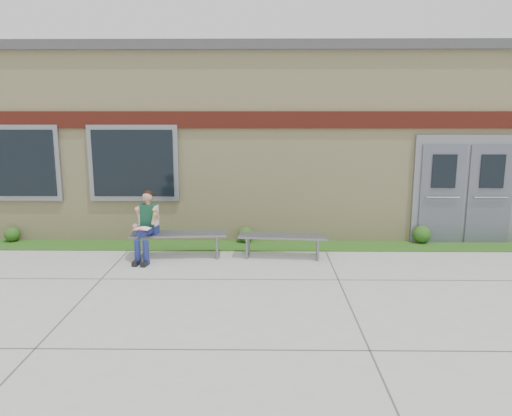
{
  "coord_description": "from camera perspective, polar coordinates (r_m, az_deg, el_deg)",
  "views": [
    {
      "loc": [
        -0.28,
        -7.49,
        2.81
      ],
      "look_at": [
        -0.4,
        1.7,
        0.99
      ],
      "focal_mm": 35.0,
      "sensor_mm": 36.0,
      "label": 1
    }
  ],
  "objects": [
    {
      "name": "bench_left",
      "position": [
        9.76,
        -8.78,
        -3.45
      ],
      "size": [
        1.86,
        0.64,
        0.47
      ],
      "rotation": [
        0.0,
        0.0,
        0.07
      ],
      "color": "slate",
      "rests_on": "ground"
    },
    {
      "name": "ground",
      "position": [
        8.0,
        2.75,
        -9.39
      ],
      "size": [
        80.0,
        80.0,
        0.0
      ],
      "primitive_type": "plane",
      "color": "#9E9E99",
      "rests_on": "ground"
    },
    {
      "name": "shrub_west",
      "position": [
        11.95,
        -26.12,
        -2.71
      ],
      "size": [
        0.31,
        0.31,
        0.31
      ],
      "primitive_type": "sphere",
      "color": "#1E4C14",
      "rests_on": "grass_strip"
    },
    {
      "name": "bench_right",
      "position": [
        9.64,
        3.05,
        -3.68
      ],
      "size": [
        1.72,
        0.61,
        0.44
      ],
      "rotation": [
        0.0,
        0.0,
        -0.08
      ],
      "color": "slate",
      "rests_on": "ground"
    },
    {
      "name": "school_building",
      "position": [
        13.5,
        1.95,
        8.18
      ],
      "size": [
        16.2,
        6.22,
        4.2
      ],
      "color": "beige",
      "rests_on": "ground"
    },
    {
      "name": "grass_strip",
      "position": [
        10.47,
        2.26,
        -4.33
      ],
      "size": [
        16.0,
        0.8,
        0.02
      ],
      "primitive_type": "cube",
      "color": "#1E4C14",
      "rests_on": "ground"
    },
    {
      "name": "shrub_mid",
      "position": [
        10.67,
        -1.17,
        -3.07
      ],
      "size": [
        0.32,
        0.32,
        0.32
      ],
      "primitive_type": "sphere",
      "color": "#1E4C14",
      "rests_on": "grass_strip"
    },
    {
      "name": "shrub_east",
      "position": [
        11.19,
        18.42,
        -2.86
      ],
      "size": [
        0.37,
        0.37,
        0.37
      ],
      "primitive_type": "sphere",
      "color": "#1E4C14",
      "rests_on": "grass_strip"
    },
    {
      "name": "girl",
      "position": [
        9.61,
        -12.4,
        -1.75
      ],
      "size": [
        0.46,
        0.8,
        1.32
      ],
      "rotation": [
        0.0,
        0.0,
        -0.17
      ],
      "color": "navy",
      "rests_on": "ground"
    }
  ]
}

